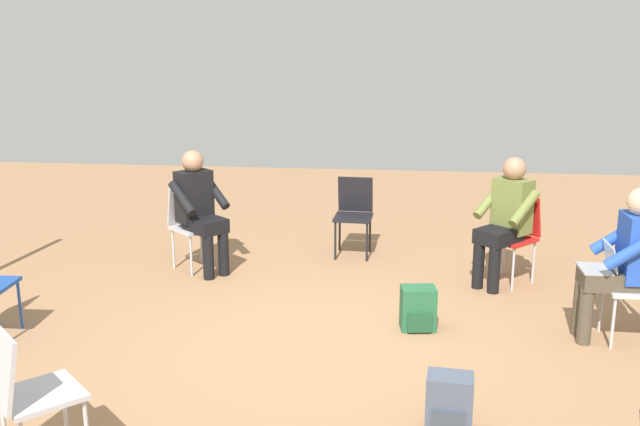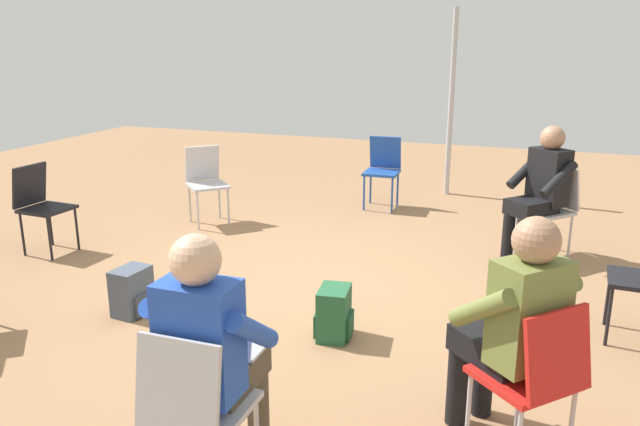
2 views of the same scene
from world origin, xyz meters
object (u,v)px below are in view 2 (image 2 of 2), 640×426
(chair_northeast, at_px, (535,373))
(chair_west, at_px, (383,167))
(chair_south, at_px, (41,202))
(chair_northwest, at_px, (551,205))
(person_in_black, at_px, (541,186))
(backpack_near_laptop_user, at_px, (132,294))
(backpack_by_empty_chair, at_px, (334,316))
(chair_southwest, at_px, (206,179))
(chair_east, at_px, (194,405))
(person_with_laptop, at_px, (212,346))
(person_in_olive, at_px, (513,321))

(chair_northeast, height_order, chair_west, same)
(chair_south, xyz_separation_m, chair_northwest, (-1.57, 4.56, 0.00))
(person_in_black, relative_size, backpack_near_laptop_user, 3.44)
(chair_west, xyz_separation_m, backpack_by_empty_chair, (3.47, 0.56, -0.34))
(chair_west, relative_size, chair_southwest, 1.00)
(chair_east, bearing_deg, person_with_laptop, 90.00)
(chair_south, xyz_separation_m, backpack_by_empty_chair, (0.73, 3.20, -0.34))
(backpack_near_laptop_user, bearing_deg, person_with_laptop, 47.15)
(chair_southwest, relative_size, backpack_by_empty_chair, 2.36)
(chair_northwest, bearing_deg, person_with_laptop, 110.99)
(person_with_laptop, bearing_deg, chair_southwest, 120.25)
(chair_south, relative_size, chair_southwest, 1.00)
(backpack_by_empty_chair, bearing_deg, person_in_black, 150.11)
(chair_west, relative_size, backpack_by_empty_chair, 2.36)
(chair_south, bearing_deg, chair_east, 55.17)
(person_in_black, bearing_deg, backpack_by_empty_chair, 101.18)
(backpack_by_empty_chair, bearing_deg, chair_east, -1.53)
(person_in_black, distance_m, backpack_by_empty_chair, 2.57)
(person_in_olive, height_order, person_in_black, same)
(chair_northeast, xyz_separation_m, person_with_laptop, (0.61, -1.36, 0.20))
(chair_east, relative_size, person_in_olive, 0.69)
(chair_northeast, xyz_separation_m, backpack_near_laptop_user, (-0.78, -2.86, -0.34))
(chair_east, xyz_separation_m, backpack_by_empty_chair, (-1.72, 0.05, -0.34))
(chair_southwest, height_order, backpack_near_laptop_user, chair_southwest)
(chair_east, distance_m, chair_west, 5.22)
(chair_northeast, height_order, chair_south, same)
(chair_east, distance_m, person_in_olive, 1.54)
(chair_east, bearing_deg, backpack_by_empty_chair, 88.11)
(chair_south, height_order, person_in_black, person_in_black)
(person_in_black, bearing_deg, chair_west, 5.58)
(chair_east, xyz_separation_m, chair_south, (-2.45, -3.15, 0.00))
(chair_northwest, height_order, backpack_near_laptop_user, chair_northwest)
(chair_south, xyz_separation_m, backpack_near_laptop_user, (0.89, 1.66, -0.34))
(chair_south, distance_m, backpack_by_empty_chair, 3.30)
(chair_northwest, bearing_deg, person_in_black, 90.00)
(chair_west, xyz_separation_m, backpack_near_laptop_user, (3.64, -0.98, -0.34))
(chair_southwest, bearing_deg, chair_northwest, 136.68)
(chair_east, distance_m, chair_southwest, 4.44)
(chair_east, bearing_deg, backpack_near_laptop_user, 133.50)
(backpack_near_laptop_user, relative_size, backpack_by_empty_chair, 1.00)
(chair_northeast, bearing_deg, backpack_near_laptop_user, 117.35)
(chair_south, relative_size, person_with_laptop, 0.69)
(chair_northeast, relative_size, chair_west, 1.00)
(chair_east, height_order, chair_south, same)
(chair_northwest, relative_size, person_in_olive, 0.69)
(person_in_black, bearing_deg, chair_east, 112.65)
(chair_south, relative_size, backpack_near_laptop_user, 2.36)
(chair_northwest, distance_m, person_with_laptop, 4.11)
(chair_east, bearing_deg, person_in_black, 71.22)
(person_in_black, bearing_deg, backpack_near_laptop_user, 81.06)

